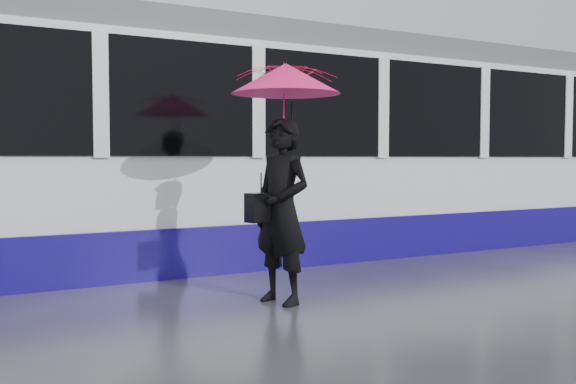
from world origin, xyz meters
TOP-DOWN VIEW (x-y plane):
  - ground at (0.00, 0.00)m, footprint 90.00×90.00m
  - rails at (0.00, 2.50)m, footprint 34.00×1.51m
  - tram at (2.38, 2.50)m, footprint 26.00×2.56m
  - woman at (-0.73, -0.51)m, footprint 0.65×0.79m
  - umbrella at (-0.68, -0.51)m, footprint 1.40×1.40m
  - handbag at (-0.95, -0.49)m, footprint 0.36×0.25m

SIDE VIEW (x-z plane):
  - ground at x=0.00m, z-range 0.00..0.00m
  - rails at x=0.00m, z-range 0.00..0.02m
  - woman at x=-0.73m, z-range 0.00..1.88m
  - handbag at x=-0.95m, z-range 0.75..1.22m
  - tram at x=2.38m, z-range -0.04..3.31m
  - umbrella at x=-0.68m, z-range 1.42..2.69m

